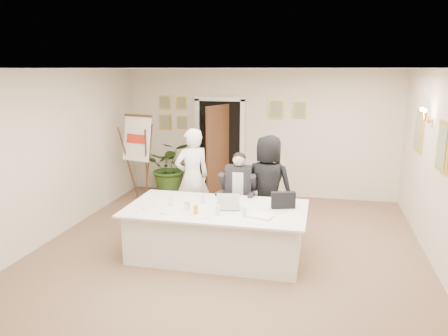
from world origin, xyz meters
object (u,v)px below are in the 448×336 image
at_px(conference_table, 216,231).
at_px(oj_glass, 196,210).
at_px(paper_stack, 261,216).
at_px(laptop_bag, 283,200).
at_px(potted_palm, 171,167).
at_px(seated_man, 239,193).
at_px(steel_jug, 188,206).
at_px(flip_chart, 141,164).
at_px(laptop, 230,199).
at_px(standing_woman, 268,186).
at_px(standing_man, 192,177).

bearing_deg(conference_table, oj_glass, -120.56).
height_order(conference_table, oj_glass, oj_glass).
height_order(paper_stack, oj_glass, oj_glass).
bearing_deg(conference_table, laptop_bag, 10.74).
relative_size(potted_palm, oj_glass, 9.32).
bearing_deg(potted_palm, seated_man, -47.59).
relative_size(potted_palm, steel_jug, 11.02).
bearing_deg(seated_man, flip_chart, 145.02).
height_order(potted_palm, oj_glass, potted_palm).
height_order(seated_man, laptop, seated_man).
distance_m(seated_man, steel_jug, 1.32).
bearing_deg(laptop_bag, steel_jug, 178.39).
height_order(conference_table, standing_woman, standing_woman).
height_order(conference_table, laptop, laptop).
bearing_deg(standing_man, oj_glass, 69.76).
bearing_deg(standing_woman, laptop, 78.11).
height_order(conference_table, potted_palm, potted_palm).
distance_m(flip_chart, steel_jug, 3.06).
height_order(laptop_bag, steel_jug, laptop_bag).
distance_m(flip_chart, standing_man, 1.75).
bearing_deg(paper_stack, oj_glass, -175.85).
relative_size(potted_palm, laptop, 3.44).
height_order(standing_woman, potted_palm, standing_woman).
relative_size(seated_man, laptop_bag, 4.07).
height_order(standing_man, oj_glass, standing_man).
xyz_separation_m(standing_man, laptop, (0.96, -1.26, 0.03)).
relative_size(conference_table, laptop_bag, 7.56).
height_order(potted_palm, laptop, potted_palm).
relative_size(potted_palm, laptop_bag, 3.42).
height_order(laptop, paper_stack, laptop).
bearing_deg(steel_jug, standing_man, 104.13).
bearing_deg(oj_glass, conference_table, 59.44).
bearing_deg(flip_chart, standing_woman, -23.77).
xyz_separation_m(conference_table, paper_stack, (0.72, -0.29, 0.40)).
bearing_deg(oj_glass, standing_man, 108.35).
height_order(flip_chart, paper_stack, flip_chart).
height_order(conference_table, flip_chart, flip_chart).
bearing_deg(laptop_bag, oj_glass, -172.74).
xyz_separation_m(conference_table, seated_man, (0.15, 1.01, 0.33)).
distance_m(flip_chart, oj_glass, 3.30).
xyz_separation_m(potted_palm, laptop, (2.06, -3.19, 0.31)).
xyz_separation_m(laptop, oj_glass, (-0.42, -0.37, -0.07)).
height_order(flip_chart, oj_glass, flip_chart).
relative_size(seated_man, oj_glass, 11.10).
bearing_deg(paper_stack, standing_woman, 93.03).
distance_m(seated_man, laptop, 1.02).
distance_m(seated_man, flip_chart, 2.66).
distance_m(flip_chart, laptop_bag, 3.79).
distance_m(seated_man, potted_palm, 2.97).
height_order(seated_man, flip_chart, flip_chart).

